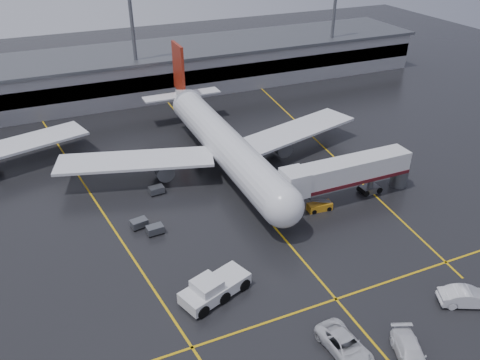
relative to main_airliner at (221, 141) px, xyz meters
name	(u,v)px	position (x,y,z in m)	size (l,w,h in m)	color
ground	(247,196)	(0.00, -9.70, -4.21)	(220.00, 220.00, 0.00)	black
apron_line_centre	(247,195)	(0.00, -9.70, -4.20)	(0.25, 90.00, 0.02)	gold
apron_line_stop	(336,299)	(0.00, -31.70, -4.20)	(60.00, 0.25, 0.02)	gold
apron_line_left	(89,191)	(-20.00, 0.30, -4.20)	(0.25, 70.00, 0.02)	gold
apron_line_right	(321,144)	(18.00, 0.30, -4.20)	(0.25, 70.00, 0.02)	gold
terminal	(155,70)	(0.00, 38.23, 0.11)	(122.00, 19.00, 8.60)	gray
light_mast_mid	(133,29)	(-5.00, 32.30, 10.27)	(3.00, 1.20, 25.45)	#595B60
light_mast_right	(334,10)	(40.00, 32.30, 10.27)	(3.00, 1.20, 25.45)	#595B60
main_airliner	(221,141)	(0.00, 0.00, 0.00)	(48.80, 45.60, 14.10)	silver
jet_bridge	(347,173)	(11.87, -15.70, -0.28)	(19.90, 3.40, 6.05)	silver
pushback_tractor	(214,288)	(-11.31, -26.29, -3.14)	(8.06, 5.38, 2.67)	silver
belt_loader	(320,206)	(7.24, -16.73, -3.70)	(3.35, 1.76, 2.06)	orange
service_van_a	(345,346)	(-3.08, -37.69, -3.35)	(2.84, 6.16, 1.71)	silver
service_van_b	(410,353)	(1.73, -40.69, -3.38)	(2.33, 5.72, 1.66)	white
service_van_c	(468,297)	(11.64, -37.50, -3.27)	(1.98, 5.68, 1.87)	silver
baggage_cart_a	(155,229)	(-14.00, -13.25, -3.58)	(2.08, 1.43, 1.12)	#595B60
baggage_cart_b	(139,223)	(-15.47, -11.16, -3.58)	(2.19, 1.63, 1.12)	#595B60
baggage_cart_c	(157,190)	(-11.38, -4.20, -3.58)	(2.10, 1.46, 1.12)	#595B60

